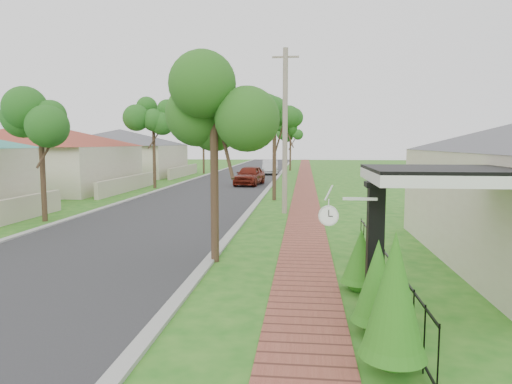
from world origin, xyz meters
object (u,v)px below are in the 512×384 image
at_px(porch_post, 375,255).
at_px(utility_pole, 285,131).
at_px(parked_car_white, 270,167).
at_px(station_clock, 331,214).
at_px(parked_car_red, 250,175).
at_px(near_tree, 214,112).

relative_size(porch_post, utility_pole, 0.34).
relative_size(parked_car_white, station_clock, 4.29).
distance_m(porch_post, parked_car_red, 26.61).
distance_m(porch_post, station_clock, 1.25).
height_order(parked_car_red, parked_car_white, parked_car_red).
distance_m(porch_post, near_tree, 5.83).
distance_m(parked_car_white, near_tree, 35.30).
bearing_deg(station_clock, parked_car_red, 100.09).
distance_m(parked_car_white, utility_pole, 26.56).
bearing_deg(parked_car_white, near_tree, -92.19).
xyz_separation_m(porch_post, near_tree, (-3.75, 3.36, 2.93)).
bearing_deg(utility_pole, station_clock, -83.68).
xyz_separation_m(near_tree, utility_pole, (1.50, 8.87, -0.27)).
relative_size(parked_car_white, utility_pole, 0.60).
xyz_separation_m(parked_car_red, near_tree, (1.80, -22.66, 3.30)).
height_order(near_tree, station_clock, near_tree).
bearing_deg(parked_car_white, porch_post, -86.81).
height_order(parked_car_white, station_clock, station_clock).
distance_m(parked_car_red, utility_pole, 14.50).
height_order(parked_car_white, near_tree, near_tree).
relative_size(near_tree, station_clock, 4.90).
xyz_separation_m(porch_post, parked_car_white, (-4.91, 38.48, -0.39)).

